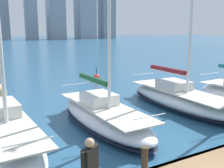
% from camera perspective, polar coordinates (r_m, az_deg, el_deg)
% --- Properties ---
extents(sailboat_maroon, '(2.90, 9.22, 12.97)m').
position_cam_1_polar(sailboat_maroon, '(17.37, 14.29, -2.79)').
color(sailboat_maroon, silver).
rests_on(sailboat_maroon, ground).
extents(sailboat_forest, '(2.59, 8.13, 12.53)m').
position_cam_1_polar(sailboat_forest, '(13.44, -1.95, -6.53)').
color(sailboat_forest, white).
rests_on(sailboat_forest, ground).
extents(sailboat_tan, '(2.73, 9.19, 10.92)m').
position_cam_1_polar(sailboat_tan, '(12.11, -22.40, -9.25)').
color(sailboat_tan, silver).
rests_on(sailboat_tan, ground).
extents(person_black_shirt, '(0.57, 0.41, 1.76)m').
position_cam_1_polar(person_black_shirt, '(6.59, -4.81, -17.26)').
color(person_black_shirt, '#2D3347').
rests_on(person_black_shirt, dock_pier).
extents(mooring_post, '(0.26, 0.26, 0.91)m').
position_cam_1_polar(mooring_post, '(8.10, 7.11, -16.23)').
color(mooring_post, '#423323').
rests_on(mooring_post, dock_pier).
extents(channel_buoy, '(0.70, 0.70, 1.40)m').
position_cam_1_polar(channel_buoy, '(25.72, -3.42, 1.35)').
color(channel_buoy, red).
rests_on(channel_buoy, ground).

